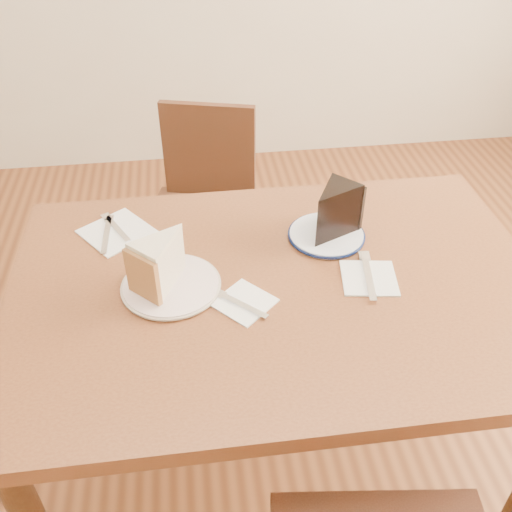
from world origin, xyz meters
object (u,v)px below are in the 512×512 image
(plate_cream, at_px, (171,286))
(chocolate_cake, at_px, (331,215))
(chair_far, at_px, (205,211))
(carrot_cake, at_px, (165,262))
(plate_navy, at_px, (326,235))
(table, at_px, (278,315))

(plate_cream, distance_m, chocolate_cake, 0.41)
(chair_far, relative_size, carrot_cake, 6.45)
(plate_navy, bearing_deg, carrot_cake, -161.88)
(table, bearing_deg, chocolate_cake, 44.36)
(plate_cream, relative_size, chocolate_cake, 1.65)
(plate_cream, xyz_separation_m, plate_navy, (0.38, 0.14, 0.00))
(carrot_cake, bearing_deg, plate_navy, 62.46)
(chocolate_cake, bearing_deg, chair_far, -19.09)
(chair_far, xyz_separation_m, plate_cream, (-0.10, -0.76, 0.31))
(table, bearing_deg, plate_navy, 46.89)
(chair_far, relative_size, plate_navy, 4.39)
(table, height_order, chair_far, chair_far)
(chair_far, distance_m, plate_cream, 0.82)
(chair_far, xyz_separation_m, plate_navy, (0.28, -0.62, 0.31))
(chair_far, height_order, carrot_cake, carrot_cake)
(chair_far, distance_m, carrot_cake, 0.84)
(chair_far, height_order, chocolate_cake, chocolate_cake)
(plate_cream, bearing_deg, chocolate_cake, 18.70)
(chair_far, xyz_separation_m, carrot_cake, (-0.11, -0.74, 0.37))
(table, relative_size, chair_far, 1.51)
(table, height_order, plate_cream, plate_cream)
(chair_far, bearing_deg, table, 115.26)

